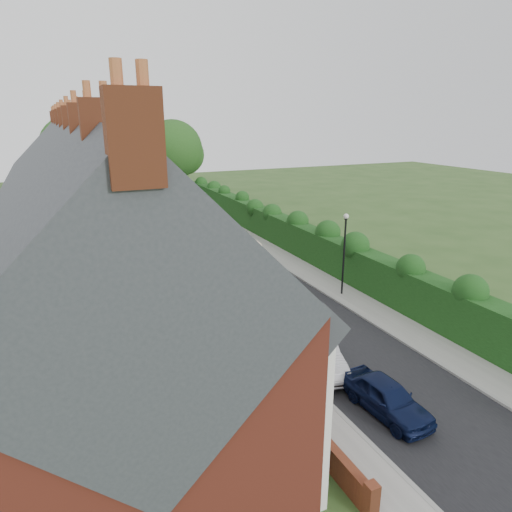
{
  "coord_description": "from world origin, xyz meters",
  "views": [
    {
      "loc": [
        -12.37,
        -17.77,
        10.65
      ],
      "look_at": [
        -0.97,
        7.25,
        2.2
      ],
      "focal_mm": 32.0,
      "sensor_mm": 36.0,
      "label": 1
    }
  ],
  "objects_px": {
    "car_white": "(212,270)",
    "car_red": "(170,233)",
    "lamppost": "(345,244)",
    "horse": "(263,263)",
    "car_beige": "(178,226)",
    "car_green": "(197,246)",
    "car_grey": "(158,214)",
    "car_navy": "(387,397)",
    "car_black": "(139,205)",
    "horse_cart": "(252,250)",
    "car_silver_a": "(314,349)",
    "car_silver_b": "(255,307)"
  },
  "relations": [
    {
      "from": "car_beige",
      "to": "horse",
      "type": "xyz_separation_m",
      "value": [
        2.35,
        -13.91,
        0.08
      ]
    },
    {
      "from": "car_navy",
      "to": "car_silver_b",
      "type": "relative_size",
      "value": 0.7
    },
    {
      "from": "car_silver_a",
      "to": "horse",
      "type": "relative_size",
      "value": 2.81
    },
    {
      "from": "car_black",
      "to": "car_red",
      "type": "bearing_deg",
      "value": -103.38
    },
    {
      "from": "car_navy",
      "to": "car_black",
      "type": "height_order",
      "value": "car_navy"
    },
    {
      "from": "car_green",
      "to": "horse",
      "type": "distance_m",
      "value": 6.91
    },
    {
      "from": "car_red",
      "to": "horse_cart",
      "type": "xyz_separation_m",
      "value": [
        3.75,
        -9.65,
        0.5
      ]
    },
    {
      "from": "lamppost",
      "to": "car_red",
      "type": "relative_size",
      "value": 1.28
    },
    {
      "from": "lamppost",
      "to": "horse",
      "type": "relative_size",
      "value": 3.01
    },
    {
      "from": "car_red",
      "to": "car_beige",
      "type": "height_order",
      "value": "car_red"
    },
    {
      "from": "car_green",
      "to": "horse_cart",
      "type": "relative_size",
      "value": 1.38
    },
    {
      "from": "lamppost",
      "to": "car_red",
      "type": "height_order",
      "value": "lamppost"
    },
    {
      "from": "car_silver_a",
      "to": "car_beige",
      "type": "distance_m",
      "value": 26.24
    },
    {
      "from": "car_white",
      "to": "horse",
      "type": "xyz_separation_m",
      "value": [
        3.75,
        -0.06,
        -0.0
      ]
    },
    {
      "from": "car_silver_b",
      "to": "lamppost",
      "type": "bearing_deg",
      "value": -2.91
    },
    {
      "from": "lamppost",
      "to": "car_silver_a",
      "type": "distance_m",
      "value": 9.11
    },
    {
      "from": "lamppost",
      "to": "car_grey",
      "type": "distance_m",
      "value": 26.14
    },
    {
      "from": "car_beige",
      "to": "car_green",
      "type": "bearing_deg",
      "value": -82.77
    },
    {
      "from": "car_silver_a",
      "to": "car_grey",
      "type": "height_order",
      "value": "car_silver_a"
    },
    {
      "from": "car_white",
      "to": "car_green",
      "type": "height_order",
      "value": "car_white"
    },
    {
      "from": "horse",
      "to": "car_grey",
      "type": "bearing_deg",
      "value": -102.26
    },
    {
      "from": "car_white",
      "to": "car_grey",
      "type": "xyz_separation_m",
      "value": [
        0.79,
        19.44,
        0.02
      ]
    },
    {
      "from": "car_red",
      "to": "car_silver_b",
      "type": "bearing_deg",
      "value": -78.19
    },
    {
      "from": "car_white",
      "to": "horse_cart",
      "type": "xyz_separation_m",
      "value": [
        3.75,
        1.79,
        0.43
      ]
    },
    {
      "from": "car_navy",
      "to": "car_white",
      "type": "relative_size",
      "value": 0.77
    },
    {
      "from": "car_green",
      "to": "car_grey",
      "type": "relative_size",
      "value": 0.75
    },
    {
      "from": "car_green",
      "to": "car_white",
      "type": "bearing_deg",
      "value": -90.13
    },
    {
      "from": "car_silver_b",
      "to": "car_grey",
      "type": "relative_size",
      "value": 1.07
    },
    {
      "from": "car_silver_a",
      "to": "car_grey",
      "type": "xyz_separation_m",
      "value": [
        0.34,
        31.82,
        -0.05
      ]
    },
    {
      "from": "car_green",
      "to": "horse_cart",
      "type": "bearing_deg",
      "value": -49.35
    },
    {
      "from": "lamppost",
      "to": "car_silver_a",
      "type": "bearing_deg",
      "value": -132.86
    },
    {
      "from": "car_silver_b",
      "to": "car_grey",
      "type": "xyz_separation_m",
      "value": [
        0.79,
        26.44,
        -0.02
      ]
    },
    {
      "from": "car_grey",
      "to": "car_black",
      "type": "xyz_separation_m",
      "value": [
        -0.75,
        6.41,
        -0.09
      ]
    },
    {
      "from": "lamppost",
      "to": "car_white",
      "type": "relative_size",
      "value": 1.03
    },
    {
      "from": "car_black",
      "to": "lamppost",
      "type": "bearing_deg",
      "value": -91.91
    },
    {
      "from": "car_green",
      "to": "horse",
      "type": "relative_size",
      "value": 2.26
    },
    {
      "from": "car_grey",
      "to": "car_navy",
      "type": "bearing_deg",
      "value": -88.48
    },
    {
      "from": "car_silver_a",
      "to": "car_beige",
      "type": "height_order",
      "value": "car_silver_a"
    },
    {
      "from": "car_beige",
      "to": "lamppost",
      "type": "bearing_deg",
      "value": -64.94
    },
    {
      "from": "car_navy",
      "to": "horse",
      "type": "height_order",
      "value": "horse"
    },
    {
      "from": "lamppost",
      "to": "car_black",
      "type": "bearing_deg",
      "value": 101.3
    },
    {
      "from": "car_white",
      "to": "car_red",
      "type": "relative_size",
      "value": 1.24
    },
    {
      "from": "car_red",
      "to": "car_black",
      "type": "xyz_separation_m",
      "value": [
        0.04,
        14.42,
        -0.01
      ]
    },
    {
      "from": "car_white",
      "to": "horse",
      "type": "bearing_deg",
      "value": -15.65
    },
    {
      "from": "car_navy",
      "to": "car_white",
      "type": "height_order",
      "value": "car_white"
    },
    {
      "from": "car_white",
      "to": "car_silver_b",
      "type": "bearing_deg",
      "value": -104.7
    },
    {
      "from": "lamppost",
      "to": "car_grey",
      "type": "relative_size",
      "value": 1.0
    },
    {
      "from": "horse",
      "to": "horse_cart",
      "type": "xyz_separation_m",
      "value": [
        -0.0,
        1.85,
        0.44
      ]
    },
    {
      "from": "car_navy",
      "to": "car_green",
      "type": "bearing_deg",
      "value": 87.04
    },
    {
      "from": "car_red",
      "to": "horse_cart",
      "type": "bearing_deg",
      "value": -56.96
    }
  ]
}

